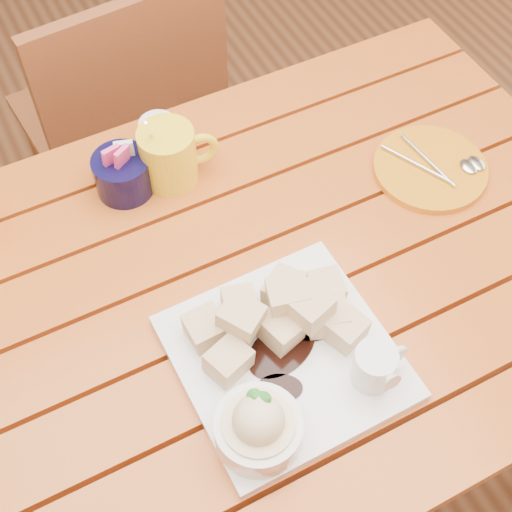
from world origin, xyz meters
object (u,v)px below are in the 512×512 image
dessert_plate (282,363)px  coffee_mug_right (170,155)px  table (252,318)px  orange_saucer (431,168)px  chair_far (127,121)px

dessert_plate → coffee_mug_right: bearing=88.5°
table → dessert_plate: dessert_plate is taller
dessert_plate → coffee_mug_right: coffee_mug_right is taller
table → orange_saucer: orange_saucer is taller
coffee_mug_right → chair_far: (0.04, 0.43, -0.32)m
dessert_plate → table: bearing=77.8°
coffee_mug_right → chair_far: coffee_mug_right is taller
dessert_plate → chair_far: dessert_plate is taller
table → orange_saucer: 0.39m
coffee_mug_right → orange_saucer: size_ratio=0.80×
coffee_mug_right → orange_saucer: 0.43m
orange_saucer → chair_far: size_ratio=0.22×
table → coffee_mug_right: bearing=95.2°
dessert_plate → chair_far: size_ratio=0.34×
table → coffee_mug_right: coffee_mug_right is taller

